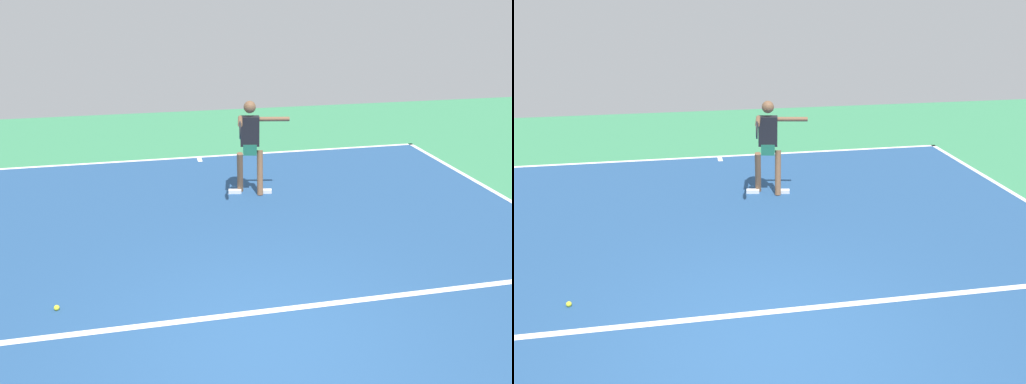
% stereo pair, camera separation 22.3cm
% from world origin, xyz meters
% --- Properties ---
extents(ground_plane, '(23.69, 23.69, 0.00)m').
position_xyz_m(ground_plane, '(0.00, 0.00, 0.00)').
color(ground_plane, '#388456').
extents(court_surface, '(10.58, 13.99, 0.00)m').
position_xyz_m(court_surface, '(0.00, 0.00, 0.00)').
color(court_surface, navy).
rests_on(court_surface, ground_plane).
extents(court_line_baseline_near, '(10.58, 0.10, 0.01)m').
position_xyz_m(court_line_baseline_near, '(0.00, -6.94, 0.00)').
color(court_line_baseline_near, white).
rests_on(court_line_baseline_near, ground_plane).
extents(court_line_service, '(7.93, 0.10, 0.01)m').
position_xyz_m(court_line_service, '(0.00, -0.65, 0.00)').
color(court_line_service, white).
rests_on(court_line_service, ground_plane).
extents(court_line_centre_mark, '(0.10, 0.30, 0.01)m').
position_xyz_m(court_line_centre_mark, '(0.00, -6.74, 0.00)').
color(court_line_centre_mark, white).
rests_on(court_line_centre_mark, ground_plane).
extents(tennis_player, '(1.11, 1.19, 1.75)m').
position_xyz_m(tennis_player, '(-0.71, -4.45, 1.00)').
color(tennis_player, brown).
rests_on(tennis_player, ground_plane).
extents(tennis_ball_far_corner, '(0.07, 0.07, 0.07)m').
position_xyz_m(tennis_ball_far_corner, '(2.29, -1.18, 0.03)').
color(tennis_ball_far_corner, yellow).
rests_on(tennis_ball_far_corner, ground_plane).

